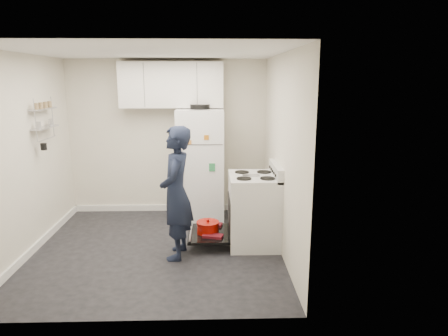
{
  "coord_description": "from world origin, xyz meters",
  "views": [
    {
      "loc": [
        0.73,
        -4.92,
        2.19
      ],
      "look_at": [
        0.88,
        0.17,
        1.05
      ],
      "focal_mm": 32.0,
      "sensor_mm": 36.0,
      "label": 1
    }
  ],
  "objects_px": {
    "refrigerator": "(201,164)",
    "person": "(176,193)",
    "open_oven_door": "(209,230)",
    "electric_range": "(253,211)"
  },
  "relations": [
    {
      "from": "electric_range",
      "to": "person",
      "type": "xyz_separation_m",
      "value": [
        -0.98,
        -0.36,
        0.36
      ]
    },
    {
      "from": "open_oven_door",
      "to": "person",
      "type": "xyz_separation_m",
      "value": [
        -0.39,
        -0.36,
        0.63
      ]
    },
    {
      "from": "electric_range",
      "to": "refrigerator",
      "type": "relative_size",
      "value": 0.61
    },
    {
      "from": "electric_range",
      "to": "open_oven_door",
      "type": "xyz_separation_m",
      "value": [
        -0.6,
        0.0,
        -0.27
      ]
    },
    {
      "from": "electric_range",
      "to": "person",
      "type": "distance_m",
      "value": 1.11
    },
    {
      "from": "open_oven_door",
      "to": "refrigerator",
      "type": "bearing_deg",
      "value": 96.66
    },
    {
      "from": "refrigerator",
      "to": "electric_range",
      "type": "bearing_deg",
      "value": -56.65
    },
    {
      "from": "open_oven_door",
      "to": "person",
      "type": "distance_m",
      "value": 0.82
    },
    {
      "from": "refrigerator",
      "to": "person",
      "type": "bearing_deg",
      "value": -100.1
    },
    {
      "from": "open_oven_door",
      "to": "refrigerator",
      "type": "relative_size",
      "value": 0.39
    }
  ]
}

